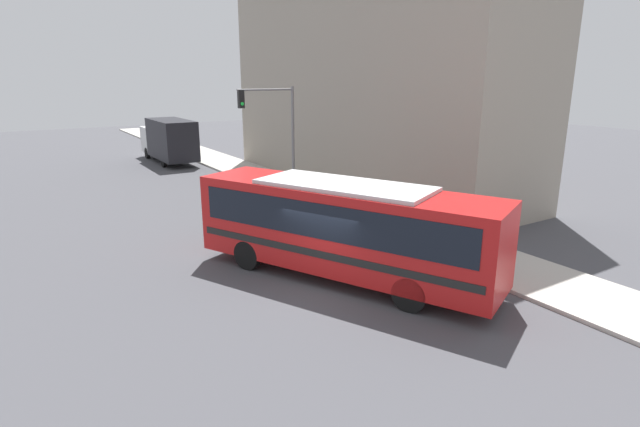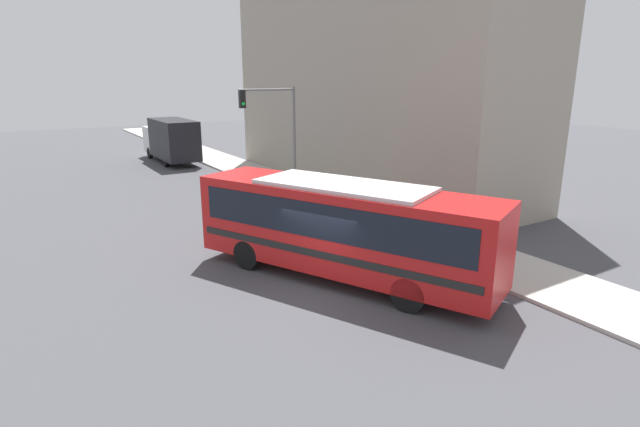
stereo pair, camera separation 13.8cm
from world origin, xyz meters
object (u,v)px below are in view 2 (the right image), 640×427
object	(u,v)px
traffic_light_pole	(277,123)
parking_meter	(307,184)
city_bus	(343,224)
delivery_truck	(171,139)
fire_hydrant	(372,218)

from	to	relation	value
traffic_light_pole	parking_meter	distance (m)	3.62
city_bus	parking_meter	xyz separation A→B (m)	(4.32, 9.58, -0.86)
city_bus	traffic_light_pole	size ratio (longest dim) A/B	1.77
delivery_truck	fire_hydrant	distance (m)	22.88
fire_hydrant	traffic_light_pole	distance (m)	8.21
delivery_truck	parking_meter	size ratio (longest dim) A/B	6.04
city_bus	traffic_light_pole	distance (m)	11.92
city_bus	traffic_light_pole	bearing A→B (deg)	48.20
delivery_truck	parking_meter	xyz separation A→B (m)	(2.34, -17.04, -0.78)
city_bus	delivery_truck	xyz separation A→B (m)	(1.98, 26.63, -0.08)
city_bus	delivery_truck	size ratio (longest dim) A/B	1.29
traffic_light_pole	parking_meter	world-z (taller)	traffic_light_pole
fire_hydrant	parking_meter	xyz separation A→B (m)	(0.00, 5.68, 0.55)
delivery_truck	parking_meter	world-z (taller)	delivery_truck
city_bus	delivery_truck	world-z (taller)	delivery_truck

